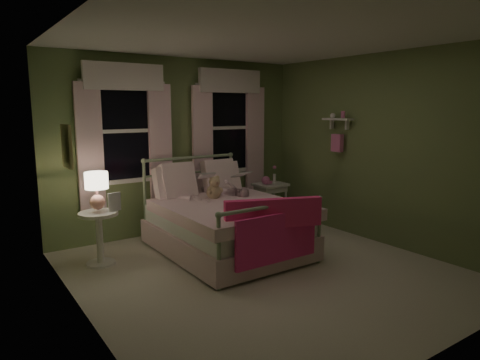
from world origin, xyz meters
TOP-DOWN VIEW (x-y plane):
  - room_shell at (0.00, 0.00)m, footprint 4.20×4.20m
  - bed at (0.00, 0.84)m, footprint 1.58×2.04m
  - pink_throw at (0.00, -0.18)m, footprint 1.10×0.49m
  - child_left at (-0.28, 1.26)m, footprint 0.30×0.24m
  - child_right at (0.28, 1.26)m, footprint 0.44×0.38m
  - book_left at (-0.28, 1.01)m, footprint 0.23×0.17m
  - book_right at (0.28, 1.01)m, footprint 0.20×0.12m
  - teddy_bear at (0.00, 1.11)m, footprint 0.24×0.20m
  - nightstand_left at (-1.50, 1.28)m, footprint 0.46×0.46m
  - table_lamp at (-1.50, 1.28)m, footprint 0.27×0.27m
  - book_nightstand at (-1.40, 1.20)m, footprint 0.20×0.25m
  - nightstand_right at (1.40, 1.64)m, footprint 0.50×0.40m
  - pink_toy at (1.30, 1.64)m, footprint 0.14×0.18m
  - bud_vase at (1.52, 1.69)m, footprint 0.06×0.06m
  - window_left at (-0.85, 2.03)m, footprint 1.34×0.13m
  - window_right at (0.85, 2.03)m, footprint 1.34×0.13m
  - wall_shelf at (1.90, 0.70)m, footprint 0.15×0.50m
  - framed_picture at (-1.95, 0.60)m, footprint 0.03×0.32m

SIDE VIEW (x-z plane):
  - bed at x=0.00m, z-range -0.21..0.98m
  - nightstand_left at x=-1.50m, z-range 0.09..0.74m
  - nightstand_right at x=1.40m, z-range 0.23..0.87m
  - pink_throw at x=0.00m, z-range 0.26..0.96m
  - book_nightstand at x=-1.40m, z-range 0.65..0.67m
  - pink_toy at x=1.30m, z-range 0.64..0.78m
  - bud_vase at x=1.52m, z-range 0.65..0.93m
  - teddy_bear at x=0.00m, z-range 0.63..0.95m
  - book_right at x=0.28m, z-range 0.79..1.05m
  - child_left at x=-0.28m, z-range 0.57..1.30m
  - child_right at x=0.28m, z-range 0.57..1.34m
  - table_lamp at x=-1.50m, z-range 0.73..1.18m
  - book_left at x=-0.28m, z-range 0.83..1.09m
  - room_shell at x=0.00m, z-range -0.80..3.40m
  - framed_picture at x=-1.95m, z-range 1.29..1.71m
  - wall_shelf at x=1.90m, z-range 1.22..1.82m
  - window_left at x=-0.85m, z-range 0.64..2.60m
  - window_right at x=0.85m, z-range 0.64..2.60m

